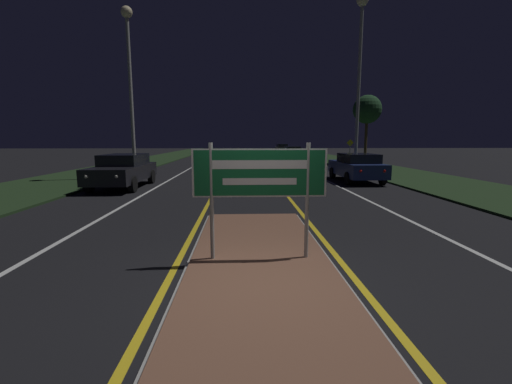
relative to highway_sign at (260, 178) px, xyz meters
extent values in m
plane|color=black|center=(0.00, -0.73, -1.52)|extent=(160.00, 160.00, 0.00)
cube|color=#999993|center=(0.00, 0.00, -1.49)|extent=(2.53, 7.26, 0.05)
cube|color=brown|center=(0.00, 0.00, -1.47)|extent=(2.41, 7.14, 0.10)
cube|color=#1E3319|center=(-9.50, 19.27, -1.48)|extent=(5.00, 100.00, 0.08)
cube|color=#1E3319|center=(9.50, 19.27, -1.48)|extent=(5.00, 100.00, 0.08)
cube|color=gold|center=(-1.45, 24.27, -1.51)|extent=(0.12, 70.00, 0.01)
cube|color=gold|center=(1.45, 24.27, -1.51)|extent=(0.12, 70.00, 0.01)
cube|color=silver|center=(-4.20, 24.27, -1.51)|extent=(0.12, 70.00, 0.01)
cube|color=silver|center=(4.20, 24.27, -1.51)|extent=(0.12, 70.00, 0.01)
cube|color=silver|center=(-7.20, 24.27, -1.51)|extent=(0.10, 70.00, 0.01)
cube|color=silver|center=(7.20, 24.27, -1.51)|extent=(0.10, 70.00, 0.01)
cylinder|color=#9E9E99|center=(-0.82, 0.00, -0.41)|extent=(0.07, 0.07, 2.01)
cylinder|color=#9E9E99|center=(0.82, 0.00, -0.41)|extent=(0.07, 0.07, 2.01)
cube|color=#146033|center=(0.00, 0.00, 0.08)|extent=(2.29, 0.04, 0.82)
cube|color=white|center=(0.00, -0.02, 0.08)|extent=(2.29, 0.00, 0.82)
cube|color=#146033|center=(0.00, -0.02, 0.08)|extent=(2.22, 0.01, 0.77)
cube|color=white|center=(0.00, -0.02, 0.23)|extent=(1.60, 0.01, 0.15)
cube|color=white|center=(0.00, -0.02, -0.06)|extent=(1.26, 0.01, 0.11)
cylinder|color=#9E9E99|center=(-6.10, 13.02, 2.67)|extent=(0.18, 0.18, 8.38)
sphere|color=beige|center=(-6.10, 13.02, 7.04)|extent=(0.58, 0.58, 0.58)
cylinder|color=#9E9E99|center=(6.19, 13.54, 3.14)|extent=(0.18, 0.18, 9.32)
sphere|color=beige|center=(6.19, 13.54, 7.99)|extent=(0.63, 0.63, 0.63)
cube|color=navy|center=(5.63, 11.73, -0.86)|extent=(1.77, 4.53, 0.69)
cube|color=black|center=(5.63, 11.46, -0.30)|extent=(1.56, 2.36, 0.44)
sphere|color=red|center=(5.08, 9.48, -0.78)|extent=(0.14, 0.14, 0.14)
sphere|color=red|center=(6.18, 9.48, -0.78)|extent=(0.14, 0.14, 0.14)
cylinder|color=black|center=(4.79, 13.13, -1.21)|extent=(0.22, 0.62, 0.62)
cylinder|color=black|center=(6.48, 13.13, -1.21)|extent=(0.22, 0.62, 0.62)
cylinder|color=black|center=(4.79, 10.32, -1.21)|extent=(0.22, 0.62, 0.62)
cylinder|color=black|center=(6.48, 10.32, -1.21)|extent=(0.22, 0.62, 0.62)
cube|color=#4C514C|center=(2.32, 22.30, -0.92)|extent=(1.89, 4.44, 0.57)
cube|color=black|center=(2.32, 22.04, -0.39)|extent=(1.66, 2.31, 0.48)
sphere|color=red|center=(1.73, 20.10, -0.85)|extent=(0.14, 0.14, 0.14)
sphere|color=red|center=(2.90, 20.10, -0.85)|extent=(0.14, 0.14, 0.14)
cylinder|color=black|center=(1.41, 23.68, -1.20)|extent=(0.22, 0.63, 0.63)
cylinder|color=black|center=(3.22, 23.68, -1.20)|extent=(0.22, 0.63, 0.63)
cylinder|color=black|center=(1.41, 20.93, -1.20)|extent=(0.22, 0.63, 0.63)
cylinder|color=black|center=(3.22, 20.93, -1.20)|extent=(0.22, 0.63, 0.63)
cube|color=#4C514C|center=(5.61, 34.37, -0.91)|extent=(1.75, 4.44, 0.59)
cube|color=black|center=(5.61, 34.10, -0.39)|extent=(1.54, 2.31, 0.46)
sphere|color=red|center=(5.07, 32.17, -0.84)|extent=(0.14, 0.14, 0.14)
sphere|color=red|center=(6.16, 32.17, -0.84)|extent=(0.14, 0.14, 0.14)
cylinder|color=black|center=(4.78, 35.74, -1.21)|extent=(0.22, 0.62, 0.62)
cylinder|color=black|center=(6.45, 35.74, -1.21)|extent=(0.22, 0.62, 0.62)
cylinder|color=black|center=(4.78, 32.99, -1.21)|extent=(0.22, 0.62, 0.62)
cylinder|color=black|center=(6.45, 32.99, -1.21)|extent=(0.22, 0.62, 0.62)
cube|color=#4C514C|center=(5.75, 46.09, -0.81)|extent=(1.70, 4.09, 0.70)
cube|color=black|center=(5.75, 45.84, -0.25)|extent=(1.50, 2.13, 0.42)
sphere|color=red|center=(5.22, 44.06, -0.72)|extent=(0.14, 0.14, 0.14)
sphere|color=red|center=(6.28, 44.06, -0.72)|extent=(0.14, 0.14, 0.14)
cylinder|color=black|center=(4.94, 47.36, -1.16)|extent=(0.22, 0.72, 0.72)
cylinder|color=black|center=(6.56, 47.36, -1.16)|extent=(0.22, 0.72, 0.72)
cylinder|color=black|center=(4.94, 44.82, -1.16)|extent=(0.22, 0.72, 0.72)
cylinder|color=black|center=(6.56, 44.82, -1.16)|extent=(0.22, 0.72, 0.72)
cube|color=black|center=(-5.67, 9.84, -0.84)|extent=(1.84, 4.78, 0.67)
cube|color=black|center=(-5.67, 10.13, -0.27)|extent=(1.62, 2.49, 0.49)
sphere|color=white|center=(-6.24, 7.47, -0.76)|extent=(0.14, 0.14, 0.14)
sphere|color=white|center=(-5.10, 7.47, -0.76)|extent=(0.14, 0.14, 0.14)
cylinder|color=black|center=(-6.56, 8.36, -1.18)|extent=(0.22, 0.67, 0.67)
cylinder|color=black|center=(-4.79, 8.36, -1.18)|extent=(0.22, 0.67, 0.67)
cylinder|color=black|center=(-6.56, 11.32, -1.18)|extent=(0.22, 0.67, 0.67)
cylinder|color=black|center=(-4.79, 11.32, -1.18)|extent=(0.22, 0.67, 0.67)
cube|color=navy|center=(-2.68, 24.23, -0.88)|extent=(1.85, 4.25, 0.57)
cube|color=black|center=(-2.68, 24.49, -0.35)|extent=(1.63, 2.21, 0.49)
sphere|color=white|center=(-3.25, 22.13, -0.81)|extent=(0.14, 0.14, 0.14)
sphere|color=white|center=(-2.11, 22.13, -0.81)|extent=(0.14, 0.14, 0.14)
cylinder|color=black|center=(-3.57, 22.91, -1.17)|extent=(0.22, 0.70, 0.70)
cylinder|color=black|center=(-1.79, 22.91, -1.17)|extent=(0.22, 0.70, 0.70)
cylinder|color=black|center=(-3.57, 25.55, -1.17)|extent=(0.22, 0.70, 0.70)
cylinder|color=black|center=(-1.79, 25.55, -1.17)|extent=(0.22, 0.70, 0.70)
cylinder|color=#9E9E99|center=(8.75, 22.68, -0.51)|extent=(0.06, 0.06, 1.86)
cube|color=yellow|center=(8.75, 22.68, 0.36)|extent=(0.60, 0.02, 0.60)
cylinder|color=#4C3823|center=(10.45, 23.75, 0.60)|extent=(0.24, 0.24, 4.08)
sphere|color=#1E4223|center=(10.45, 23.75, 3.18)|extent=(2.41, 2.41, 2.41)
camera|label=1|loc=(-0.30, -5.77, 0.64)|focal=24.00mm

